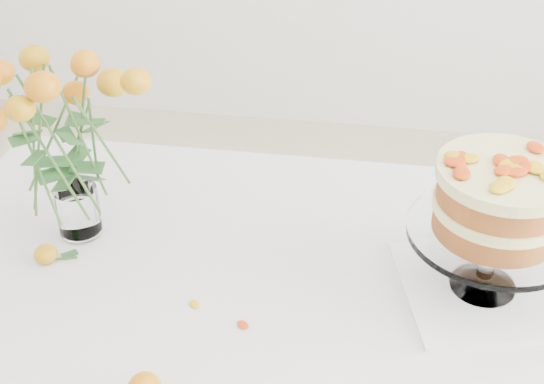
% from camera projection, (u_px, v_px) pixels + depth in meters
% --- Properties ---
extents(table, '(1.43, 0.93, 0.76)m').
position_uv_depth(table, '(266.00, 308.00, 1.53)').
color(table, tan).
rests_on(table, ground).
extents(napkin, '(0.36, 0.36, 0.01)m').
position_uv_depth(napkin, '(482.00, 288.00, 1.45)').
color(napkin, white).
rests_on(napkin, table).
extents(cake_stand, '(0.32, 0.32, 0.28)m').
position_uv_depth(cake_stand, '(499.00, 206.00, 1.34)').
color(cake_stand, white).
rests_on(cake_stand, napkin).
extents(rose_vase, '(0.30, 0.30, 0.45)m').
position_uv_depth(rose_vase, '(63.00, 124.00, 1.45)').
color(rose_vase, white).
rests_on(rose_vase, table).
extents(loose_rose_near, '(0.08, 0.05, 0.04)m').
position_uv_depth(loose_rose_near, '(46.00, 254.00, 1.52)').
color(loose_rose_near, gold).
rests_on(loose_rose_near, table).
extents(stray_petal_a, '(0.03, 0.02, 0.00)m').
position_uv_depth(stray_petal_a, '(194.00, 304.00, 1.42)').
color(stray_petal_a, gold).
rests_on(stray_petal_a, table).
extents(stray_petal_b, '(0.03, 0.02, 0.00)m').
position_uv_depth(stray_petal_b, '(243.00, 325.00, 1.37)').
color(stray_petal_b, gold).
rests_on(stray_petal_b, table).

